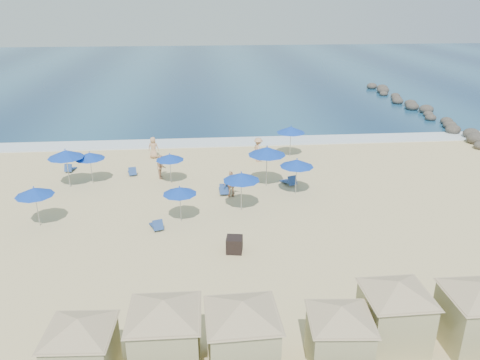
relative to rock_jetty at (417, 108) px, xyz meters
name	(u,v)px	position (x,y,z in m)	size (l,w,h in m)	color
ground	(181,231)	(-24.01, -24.90, -0.36)	(160.00, 160.00, 0.00)	beige
ocean	(191,71)	(-24.01, 30.10, -0.33)	(160.00, 80.00, 0.06)	navy
surf_line	(186,143)	(-24.01, -9.40, -0.32)	(160.00, 2.50, 0.08)	white
rock_jetty	(417,108)	(0.00, 0.00, 0.00)	(2.56, 26.66, 0.96)	#322E2A
trash_bin	(234,245)	(-21.38, -27.20, 0.02)	(0.76, 0.76, 0.76)	black
cabana_0	(81,342)	(-26.71, -34.81, 1.14)	(4.18, 4.18, 2.63)	tan
cabana_1	(165,326)	(-24.15, -34.47, 1.31)	(4.66, 4.66, 2.92)	tan
cabana_2	(242,327)	(-21.70, -34.74, 1.31)	(4.66, 4.66, 2.93)	tan
cabana_3	(340,329)	(-18.57, -34.88, 1.13)	(4.13, 4.13, 2.60)	tan
cabana_4	(396,305)	(-16.35, -33.99, 1.25)	(4.48, 4.48, 2.81)	tan
cabana_5	(478,306)	(-13.60, -34.32, 1.27)	(4.53, 4.53, 2.84)	tan
umbrella_2	(66,154)	(-31.27, -18.16, 1.87)	(2.26, 2.26, 2.57)	#A5A8AD
umbrella_3	(34,192)	(-31.53, -23.57, 1.60)	(1.99, 1.99, 2.27)	#A5A8AD
umbrella_4	(90,156)	(-29.94, -17.67, 1.54)	(1.93, 1.93, 2.19)	#A5A8AD
umbrella_5	(180,191)	(-24.02, -23.70, 1.44)	(1.83, 1.83, 2.08)	#A5A8AD
umbrella_6	(170,157)	(-24.84, -18.09, 1.43)	(1.82, 1.82, 2.07)	#A5A8AD
umbrella_7	(241,177)	(-20.63, -22.59, 1.69)	(2.07, 2.07, 2.36)	#A5A8AD
umbrella_8	(291,130)	(-16.08, -13.41, 1.74)	(2.13, 2.13, 2.43)	#A5A8AD
umbrella_9	(267,151)	(-18.71, -19.10, 2.00)	(2.40, 2.40, 2.73)	#A5A8AD
umbrella_10	(297,163)	(-17.09, -20.57, 1.67)	(2.06, 2.06, 2.34)	#A5A8AD
beach_chair_1	(70,168)	(-31.97, -15.26, -0.14)	(0.64, 1.20, 0.63)	navy
beach_chair_2	(132,172)	(-27.56, -16.31, -0.14)	(0.75, 1.24, 0.63)	navy
beach_chair_3	(157,225)	(-25.27, -24.51, -0.14)	(0.87, 1.28, 0.65)	navy
beach_chair_4	(224,189)	(-21.47, -20.09, -0.10)	(0.62, 1.38, 0.76)	navy
beach_chair_5	(290,181)	(-17.17, -19.04, -0.11)	(1.01, 1.43, 0.72)	navy
beachgoer_1	(161,167)	(-25.51, -17.02, 0.42)	(0.76, 0.59, 1.57)	tan
beachgoer_2	(231,184)	(-21.06, -20.65, 0.46)	(0.96, 0.40, 1.65)	tan
beachgoer_3	(258,150)	(-18.64, -14.34, 0.55)	(1.17, 0.67, 1.82)	tan
beachgoer_4	(153,148)	(-26.38, -12.88, 0.45)	(0.80, 0.52, 1.63)	tan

